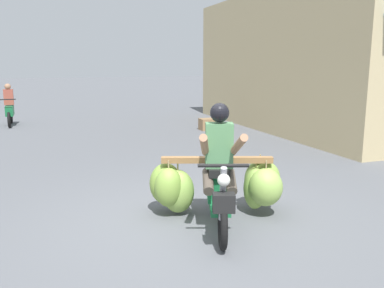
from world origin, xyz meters
The scene contains 5 objects.
ground_plane centered at (0.00, 0.00, 0.00)m, with size 120.00×120.00×0.00m, color #56595E.
motorbike_main_loaded centered at (0.43, 0.10, 0.48)m, with size 1.86×1.84×1.58m.
motorbike_distant_ahead_left centered at (-2.84, 10.22, 0.57)m, with size 0.50×1.62×1.40m.
shopfront_building centered at (6.94, 6.50, 2.11)m, with size 4.87×9.70×4.22m.
produce_crate centered at (3.10, 7.02, 0.18)m, with size 0.56×0.40×0.36m, color olive.
Camera 1 is at (-1.69, -4.73, 2.05)m, focal length 38.12 mm.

